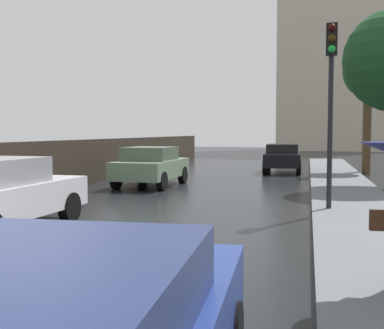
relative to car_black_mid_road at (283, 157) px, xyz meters
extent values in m
plane|color=black|center=(-2.67, -19.07, -0.75)|extent=(120.00, 120.00, 0.00)
cube|color=navy|center=(-0.18, -22.74, 0.40)|extent=(1.72, 2.21, 0.41)
cylinder|color=black|center=(-1.10, -21.16, -0.44)|extent=(0.25, 0.63, 0.62)
cube|color=black|center=(0.00, 0.07, -0.10)|extent=(1.75, 4.07, 0.63)
cube|color=black|center=(0.00, -0.23, 0.44)|extent=(1.51, 2.09, 0.44)
cylinder|color=black|center=(-0.80, 1.38, -0.42)|extent=(0.23, 0.66, 0.66)
cylinder|color=black|center=(0.74, 1.42, -0.42)|extent=(0.23, 0.66, 0.66)
cylinder|color=black|center=(-0.74, -1.28, -0.42)|extent=(0.23, 0.66, 0.66)
cylinder|color=black|center=(0.79, -1.25, -0.42)|extent=(0.23, 0.66, 0.66)
cube|color=slate|center=(-4.40, -7.33, -0.10)|extent=(1.94, 3.96, 0.63)
cube|color=#4D5C49|center=(-4.41, -7.46, 0.46)|extent=(1.66, 2.04, 0.48)
cylinder|color=black|center=(-3.61, -8.64, -0.42)|extent=(0.24, 0.66, 0.66)
cylinder|color=black|center=(-5.28, -8.59, -0.42)|extent=(0.24, 0.66, 0.66)
cylinder|color=black|center=(-3.53, -6.07, -0.42)|extent=(0.24, 0.66, 0.66)
cylinder|color=black|center=(-5.20, -6.01, -0.42)|extent=(0.24, 0.66, 0.66)
cylinder|color=black|center=(-3.91, -14.87, -0.41)|extent=(0.25, 0.67, 0.66)
cylinder|color=black|center=(-5.50, -14.79, -0.41)|extent=(0.25, 0.67, 0.66)
cube|color=#3F2314|center=(2.03, -18.87, 0.22)|extent=(0.21, 0.11, 0.24)
cylinder|color=black|center=(1.72, -12.42, 1.24)|extent=(0.12, 0.12, 3.68)
cube|color=black|center=(1.72, -12.42, 3.45)|extent=(0.26, 0.26, 0.75)
sphere|color=#360503|center=(1.72, -12.59, 3.70)|extent=(0.17, 0.17, 0.17)
sphere|color=#392405|center=(1.72, -12.59, 3.45)|extent=(0.17, 0.17, 0.17)
sphere|color=green|center=(1.72, -12.59, 3.20)|extent=(0.17, 0.17, 0.17)
cylinder|color=#4C3823|center=(3.88, -0.15, 1.23)|extent=(0.39, 0.39, 3.94)
sphere|color=#28662D|center=(3.88, -0.15, 4.01)|extent=(2.32, 2.32, 2.32)
cube|color=beige|center=(4.52, 32.60, 13.30)|extent=(13.37, 10.76, 28.09)
camera|label=1|loc=(1.22, -25.08, 1.26)|focal=47.39mm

